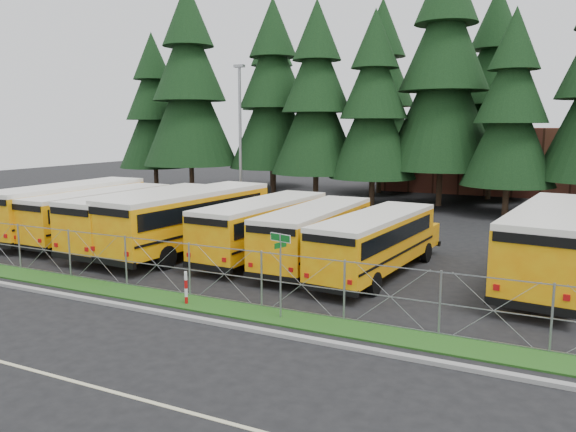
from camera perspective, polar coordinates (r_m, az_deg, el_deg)
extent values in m
plane|color=black|center=(21.38, -6.12, -7.72)|extent=(120.00, 120.00, 0.00)
cube|color=gray|center=(18.94, -11.19, -9.89)|extent=(50.00, 0.25, 0.12)
cube|color=#1B4C15|center=(20.02, -8.74, -8.86)|extent=(50.00, 1.40, 0.06)
cube|color=beige|center=(15.63, -22.46, -14.85)|extent=(50.00, 0.12, 0.01)
cube|color=brown|center=(57.58, 21.16, 5.36)|extent=(22.00, 10.00, 6.00)
cylinder|color=gray|center=(18.07, -0.77, -6.20)|extent=(0.06, 0.06, 2.80)
cube|color=#0D5C1B|center=(17.77, -0.77, -2.22)|extent=(0.78, 0.24, 0.22)
cube|color=white|center=(17.77, -0.77, -2.22)|extent=(0.81, 0.24, 0.26)
cube|color=#0D5C1B|center=(17.82, -0.77, -2.98)|extent=(0.17, 0.54, 0.18)
cylinder|color=#B20C0C|center=(19.96, -10.32, -7.24)|extent=(0.11, 0.11, 1.20)
cylinder|color=gray|center=(37.87, -4.87, 7.32)|extent=(0.20, 0.20, 10.00)
cube|color=gray|center=(38.05, -4.98, 14.94)|extent=(0.70, 0.35, 0.18)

